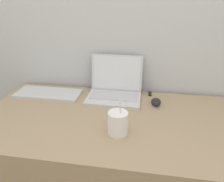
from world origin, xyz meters
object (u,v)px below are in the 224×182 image
Objects in this scene: computer_mouse at (156,102)px; external_keyboard at (48,94)px; usb_stick at (150,94)px; drink_cup at (118,123)px; laptop at (115,88)px.

computer_mouse is 0.21× the size of external_keyboard.
computer_mouse reaches higher than usb_stick.
drink_cup is 0.62m from external_keyboard.
external_keyboard is (-0.51, 0.35, -0.05)m from drink_cup.
laptop reaches higher than usb_stick.
laptop is at bearing 100.78° from drink_cup.
drink_cup is at bearing -120.09° from computer_mouse.
computer_mouse is (0.26, -0.07, -0.04)m from laptop.
drink_cup is at bearing -34.29° from external_keyboard.
usb_stick is at bearing 103.42° from computer_mouse.
usb_stick is (0.23, 0.07, -0.06)m from laptop.
laptop is 3.75× the size of computer_mouse.
external_keyboard is at bearing -169.64° from usb_stick.
drink_cup is at bearing -107.82° from usb_stick.
computer_mouse is at bearing -15.69° from laptop.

